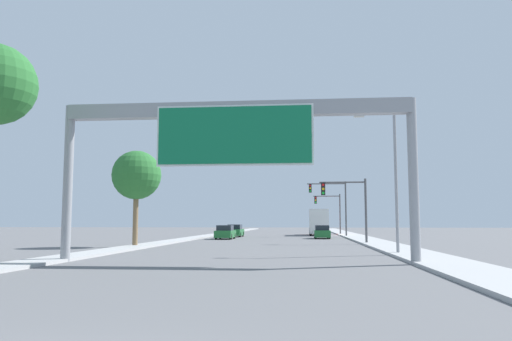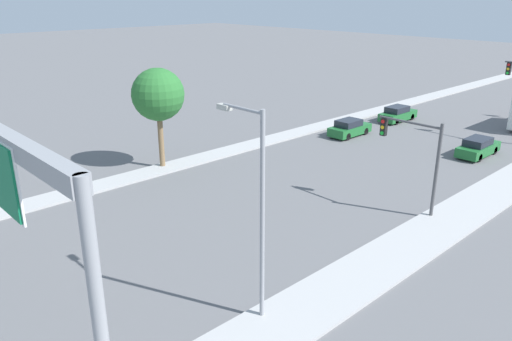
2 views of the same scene
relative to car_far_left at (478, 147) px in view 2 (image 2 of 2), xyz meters
The scene contains 7 objects.
median_strip_left 16.72m from the car_far_left, 148.51° to the left, with size 2.00×120.00×0.15m.
car_far_left is the anchor object (origin of this frame).
car_far_right 10.82m from the car_far_left, 166.05° to the right, with size 1.78×4.27×1.50m.
car_near_center 11.78m from the car_far_left, 153.08° to the left, with size 1.73×4.53×1.53m.
traffic_light_near_intersection 13.76m from the car_far_left, 81.74° to the right, with size 4.00×0.32×5.56m.
palm_tree_background 24.99m from the car_far_left, 126.78° to the right, with size 3.73×3.73×7.30m.
street_lamp_right 27.35m from the car_far_left, 83.51° to the right, with size 2.45×0.28×8.45m.
Camera 2 is at (20.62, 12.81, 12.23)m, focal length 35.00 mm.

